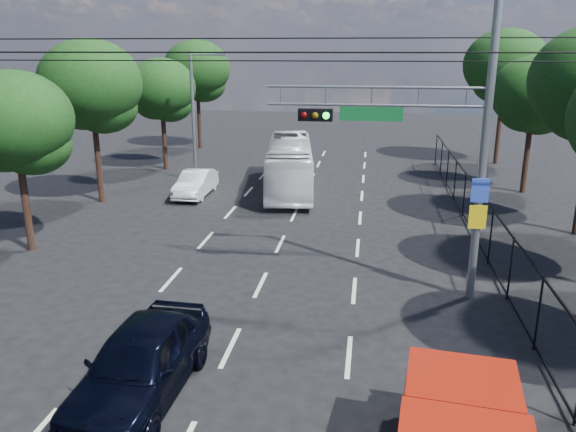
% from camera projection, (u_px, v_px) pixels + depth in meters
% --- Properties ---
extents(lane_markings, '(6.12, 38.00, 0.01)m').
position_uv_depth(lane_markings, '(288.00, 228.00, 23.73)').
color(lane_markings, beige).
rests_on(lane_markings, ground).
extents(signal_mast, '(6.43, 0.39, 9.50)m').
position_uv_depth(signal_mast, '(442.00, 124.00, 15.81)').
color(signal_mast, slate).
rests_on(signal_mast, ground).
extents(streetlight_left, '(2.09, 0.22, 7.08)m').
position_uv_depth(streetlight_left, '(196.00, 112.00, 31.08)').
color(streetlight_left, slate).
rests_on(streetlight_left, ground).
extents(utility_wires, '(22.00, 5.04, 0.74)m').
position_uv_depth(utility_wires, '(263.00, 51.00, 16.77)').
color(utility_wires, black).
rests_on(utility_wires, ground).
extents(fence_right, '(0.06, 34.03, 2.00)m').
position_uv_depth(fence_right, '(484.00, 226.00, 20.65)').
color(fence_right, black).
rests_on(fence_right, ground).
extents(tree_right_d, '(4.32, 4.32, 7.02)m').
position_uv_depth(tree_right_d, '(534.00, 99.00, 28.37)').
color(tree_right_d, black).
rests_on(tree_right_d, ground).
extents(tree_right_e, '(5.28, 5.28, 8.58)m').
position_uv_depth(tree_right_e, '(505.00, 71.00, 35.62)').
color(tree_right_e, black).
rests_on(tree_right_e, ground).
extents(tree_left_b, '(4.08, 4.08, 6.63)m').
position_uv_depth(tree_left_b, '(16.00, 128.00, 19.94)').
color(tree_left_b, black).
rests_on(tree_left_b, ground).
extents(tree_left_c, '(4.80, 4.80, 7.80)m').
position_uv_depth(tree_left_c, '(92.00, 91.00, 26.43)').
color(tree_left_c, black).
rests_on(tree_left_c, ground).
extents(tree_left_d, '(4.20, 4.20, 6.83)m').
position_uv_depth(tree_left_d, '(162.00, 93.00, 34.15)').
color(tree_left_d, black).
rests_on(tree_left_d, ground).
extents(tree_left_e, '(4.92, 4.92, 7.99)m').
position_uv_depth(tree_left_e, '(197.00, 74.00, 41.53)').
color(tree_left_e, black).
rests_on(tree_left_e, ground).
extents(navy_hatchback, '(2.10, 4.87, 1.64)m').
position_uv_depth(navy_hatchback, '(141.00, 362.00, 12.05)').
color(navy_hatchback, black).
rests_on(navy_hatchback, ground).
extents(white_bus, '(3.55, 9.92, 2.70)m').
position_uv_depth(white_bus, '(289.00, 165.00, 29.96)').
color(white_bus, silver).
rests_on(white_bus, ground).
extents(white_van, '(1.39, 3.95, 1.30)m').
position_uv_depth(white_van, '(196.00, 183.00, 28.86)').
color(white_van, silver).
rests_on(white_van, ground).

